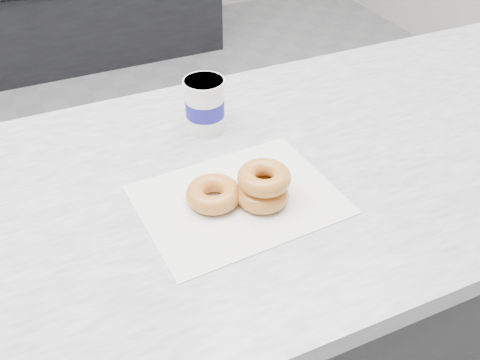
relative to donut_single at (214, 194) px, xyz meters
name	(u,v)px	position (x,y,z in m)	size (l,w,h in m)	color
ground	(103,300)	(-0.19, 0.65, -0.92)	(5.00, 5.00, 0.00)	gray
wax_paper	(239,199)	(0.04, -0.01, -0.02)	(0.34, 0.26, 0.00)	white
donut_single	(214,194)	(0.00, 0.00, 0.00)	(0.10, 0.10, 0.03)	gold
donut_stack	(263,186)	(0.08, -0.03, 0.02)	(0.13, 0.13, 0.06)	gold
coffee_cup	(205,105)	(0.07, 0.23, 0.04)	(0.09, 0.09, 0.11)	white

